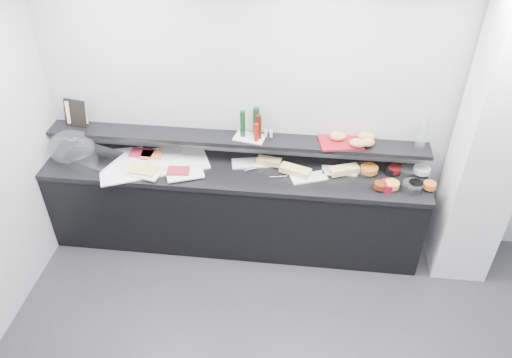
# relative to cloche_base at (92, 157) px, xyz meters

# --- Properties ---
(back_wall) EXTENTS (5.00, 0.02, 2.70)m
(back_wall) POSITION_rel_cloche_base_xyz_m (2.08, 0.27, 0.43)
(back_wall) COLOR #B3B6BA
(back_wall) RESTS_ON ground
(ceiling) EXTENTS (5.00, 5.00, 0.00)m
(ceiling) POSITION_rel_cloche_base_xyz_m (2.08, -1.73, 1.78)
(ceiling) COLOR white
(ceiling) RESTS_ON back_wall
(column) EXTENTS (0.50, 0.50, 2.70)m
(column) POSITION_rel_cloche_base_xyz_m (3.58, -0.08, 0.43)
(column) COLOR white
(column) RESTS_ON ground
(buffet_cabinet) EXTENTS (3.60, 0.60, 0.85)m
(buffet_cabinet) POSITION_rel_cloche_base_xyz_m (1.38, -0.03, -0.50)
(buffet_cabinet) COLOR black
(buffet_cabinet) RESTS_ON ground
(counter_top) EXTENTS (3.62, 0.62, 0.05)m
(counter_top) POSITION_rel_cloche_base_xyz_m (1.38, -0.03, -0.05)
(counter_top) COLOR black
(counter_top) RESTS_ON buffet_cabinet
(wall_shelf) EXTENTS (3.60, 0.25, 0.04)m
(wall_shelf) POSITION_rel_cloche_base_xyz_m (1.38, 0.14, 0.21)
(wall_shelf) COLOR black
(wall_shelf) RESTS_ON back_wall
(cloche_base) EXTENTS (0.60, 0.50, 0.04)m
(cloche_base) POSITION_rel_cloche_base_xyz_m (0.00, 0.00, 0.00)
(cloche_base) COLOR silver
(cloche_base) RESTS_ON counter_top
(cloche_dome) EXTENTS (0.52, 0.44, 0.34)m
(cloche_dome) POSITION_rel_cloche_base_xyz_m (-0.18, -0.01, 0.11)
(cloche_dome) COLOR white
(cloche_dome) RESTS_ON cloche_base
(linen_runner) EXTENTS (1.11, 0.84, 0.01)m
(linen_runner) POSITION_rel_cloche_base_xyz_m (0.62, -0.02, -0.01)
(linen_runner) COLOR white
(linen_runner) RESTS_ON counter_top
(platter_meat_a) EXTENTS (0.33, 0.27, 0.01)m
(platter_meat_a) POSITION_rel_cloche_base_xyz_m (0.33, 0.08, 0.00)
(platter_meat_a) COLOR silver
(platter_meat_a) RESTS_ON linen_runner
(food_meat_a) EXTENTS (0.23, 0.16, 0.02)m
(food_meat_a) POSITION_rel_cloche_base_xyz_m (0.47, 0.09, 0.02)
(food_meat_a) COLOR maroon
(food_meat_a) RESTS_ON platter_meat_a
(platter_salmon) EXTENTS (0.40, 0.34, 0.01)m
(platter_salmon) POSITION_rel_cloche_base_xyz_m (0.69, 0.11, 0.00)
(platter_salmon) COLOR silver
(platter_salmon) RESTS_ON linen_runner
(food_salmon) EXTENTS (0.20, 0.13, 0.02)m
(food_salmon) POSITION_rel_cloche_base_xyz_m (0.57, 0.07, 0.02)
(food_salmon) COLOR orange
(food_salmon) RESTS_ON platter_salmon
(platter_cheese) EXTENTS (0.35, 0.28, 0.01)m
(platter_cheese) POSITION_rel_cloche_base_xyz_m (0.58, -0.19, 0.00)
(platter_cheese) COLOR silver
(platter_cheese) RESTS_ON linen_runner
(food_cheese) EXTENTS (0.27, 0.19, 0.02)m
(food_cheese) POSITION_rel_cloche_base_xyz_m (0.57, -0.18, 0.02)
(food_cheese) COLOR #E3E258
(food_cheese) RESTS_ON platter_cheese
(platter_meat_b) EXTENTS (0.40, 0.33, 0.01)m
(platter_meat_b) POSITION_rel_cloche_base_xyz_m (0.95, -0.16, 0.00)
(platter_meat_b) COLOR white
(platter_meat_b) RESTS_ON linen_runner
(food_meat_b) EXTENTS (0.21, 0.15, 0.02)m
(food_meat_b) POSITION_rel_cloche_base_xyz_m (0.89, -0.16, 0.02)
(food_meat_b) COLOR maroon
(food_meat_b) RESTS_ON platter_meat_b
(sandwich_plate_left) EXTENTS (0.41, 0.24, 0.01)m
(sandwich_plate_left) POSITION_rel_cloche_base_xyz_m (1.55, 0.09, -0.01)
(sandwich_plate_left) COLOR silver
(sandwich_plate_left) RESTS_ON counter_top
(sandwich_food_left) EXTENTS (0.24, 0.12, 0.06)m
(sandwich_food_left) POSITION_rel_cloche_base_xyz_m (1.71, 0.08, 0.02)
(sandwich_food_left) COLOR tan
(sandwich_food_left) RESTS_ON sandwich_plate_left
(tongs_left) EXTENTS (0.14, 0.08, 0.01)m
(tongs_left) POSITION_rel_cloche_base_xyz_m (1.56, -0.02, -0.00)
(tongs_left) COLOR #B3B4BA
(tongs_left) RESTS_ON sandwich_plate_left
(sandwich_plate_mid) EXTENTS (0.36, 0.25, 0.01)m
(sandwich_plate_mid) POSITION_rel_cloche_base_xyz_m (2.09, -0.08, -0.01)
(sandwich_plate_mid) COLOR silver
(sandwich_plate_mid) RESTS_ON counter_top
(sandwich_food_mid) EXTENTS (0.30, 0.20, 0.06)m
(sandwich_food_mid) POSITION_rel_cloche_base_xyz_m (1.97, -0.04, 0.02)
(sandwich_food_mid) COLOR #DDC474
(sandwich_food_mid) RESTS_ON sandwich_plate_mid
(tongs_mid) EXTENTS (0.16, 0.04, 0.01)m
(tongs_mid) POSITION_rel_cloche_base_xyz_m (1.82, -0.11, -0.00)
(tongs_mid) COLOR #ADAEB4
(tongs_mid) RESTS_ON sandwich_plate_mid
(sandwich_plate_right) EXTENTS (0.32, 0.14, 0.01)m
(sandwich_plate_right) POSITION_rel_cloche_base_xyz_m (2.37, 0.06, -0.01)
(sandwich_plate_right) COLOR white
(sandwich_plate_right) RESTS_ON counter_top
(sandwich_food_right) EXTENTS (0.29, 0.19, 0.06)m
(sandwich_food_right) POSITION_rel_cloche_base_xyz_m (2.42, 0.02, 0.02)
(sandwich_food_right) COLOR #E3C077
(sandwich_food_right) RESTS_ON sandwich_plate_right
(tongs_right) EXTENTS (0.16, 0.03, 0.01)m
(tongs_right) POSITION_rel_cloche_base_xyz_m (2.29, -0.03, -0.00)
(tongs_right) COLOR #ADB0B4
(tongs_right) RESTS_ON sandwich_plate_right
(bowl_glass_fruit) EXTENTS (0.19, 0.19, 0.07)m
(bowl_glass_fruit) POSITION_rel_cloche_base_xyz_m (2.60, 0.05, 0.02)
(bowl_glass_fruit) COLOR silver
(bowl_glass_fruit) RESTS_ON counter_top
(fill_glass_fruit) EXTENTS (0.21, 0.21, 0.05)m
(fill_glass_fruit) POSITION_rel_cloche_base_xyz_m (2.65, 0.06, 0.03)
(fill_glass_fruit) COLOR orange
(fill_glass_fruit) RESTS_ON bowl_glass_fruit
(bowl_black_jam) EXTENTS (0.13, 0.13, 0.07)m
(bowl_black_jam) POSITION_rel_cloche_base_xyz_m (2.85, 0.08, 0.02)
(bowl_black_jam) COLOR black
(bowl_black_jam) RESTS_ON counter_top
(fill_black_jam) EXTENTS (0.14, 0.14, 0.05)m
(fill_black_jam) POSITION_rel_cloche_base_xyz_m (2.88, 0.08, 0.03)
(fill_black_jam) COLOR #500B0C
(fill_black_jam) RESTS_ON bowl_black_jam
(bowl_glass_cream) EXTENTS (0.21, 0.21, 0.07)m
(bowl_glass_cream) POSITION_rel_cloche_base_xyz_m (3.00, 0.07, 0.02)
(bowl_glass_cream) COLOR white
(bowl_glass_cream) RESTS_ON counter_top
(fill_glass_cream) EXTENTS (0.19, 0.19, 0.05)m
(fill_glass_cream) POSITION_rel_cloche_base_xyz_m (3.13, 0.10, 0.03)
(fill_glass_cream) COLOR silver
(fill_glass_cream) RESTS_ON bowl_glass_cream
(bowl_red_jam) EXTENTS (0.14, 0.14, 0.07)m
(bowl_red_jam) POSITION_rel_cloche_base_xyz_m (2.79, -0.16, 0.02)
(bowl_red_jam) COLOR maroon
(bowl_red_jam) RESTS_ON counter_top
(fill_red_jam) EXTENTS (0.14, 0.14, 0.05)m
(fill_red_jam) POSITION_rel_cloche_base_xyz_m (2.72, -0.18, 0.03)
(fill_red_jam) COLOR #5B1F0D
(fill_red_jam) RESTS_ON bowl_red_jam
(bowl_glass_salmon) EXTENTS (0.23, 0.23, 0.07)m
(bowl_glass_salmon) POSITION_rel_cloche_base_xyz_m (3.01, -0.15, 0.02)
(bowl_glass_salmon) COLOR white
(bowl_glass_salmon) RESTS_ON counter_top
(fill_glass_salmon) EXTENTS (0.17, 0.17, 0.05)m
(fill_glass_salmon) POSITION_rel_cloche_base_xyz_m (2.83, -0.16, 0.03)
(fill_glass_salmon) COLOR orange
(fill_glass_salmon) RESTS_ON bowl_glass_salmon
(bowl_black_fruit) EXTENTS (0.16, 0.16, 0.07)m
(bowl_black_fruit) POSITION_rel_cloche_base_xyz_m (3.04, -0.13, 0.02)
(bowl_black_fruit) COLOR black
(bowl_black_fruit) RESTS_ON counter_top
(fill_black_fruit) EXTENTS (0.14, 0.14, 0.05)m
(fill_black_fruit) POSITION_rel_cloche_base_xyz_m (3.16, -0.13, 0.03)
(fill_black_fruit) COLOR #CE621C
(fill_black_fruit) RESTS_ON bowl_black_fruit
(framed_print) EXTENTS (0.23, 0.11, 0.26)m
(framed_print) POSITION_rel_cloche_base_xyz_m (-0.17, 0.20, 0.36)
(framed_print) COLOR black
(framed_print) RESTS_ON wall_shelf
(print_art) EXTENTS (0.21, 0.07, 0.22)m
(print_art) POSITION_rel_cloche_base_xyz_m (-0.16, 0.20, 0.36)
(print_art) COLOR beige
(print_art) RESTS_ON framed_print
(condiment_tray) EXTENTS (0.31, 0.22, 0.01)m
(condiment_tray) POSITION_rel_cloche_base_xyz_m (1.52, 0.14, 0.24)
(condiment_tray) COLOR white
(condiment_tray) RESTS_ON wall_shelf
(bottle_green_a) EXTENTS (0.05, 0.05, 0.26)m
(bottle_green_a) POSITION_rel_cloche_base_xyz_m (1.46, 0.16, 0.37)
(bottle_green_a) COLOR #0E3518
(bottle_green_a) RESTS_ON condiment_tray
(bottle_brown) EXTENTS (0.06, 0.06, 0.24)m
(bottle_brown) POSITION_rel_cloche_base_xyz_m (1.61, 0.14, 0.36)
(bottle_brown) COLOR #3E140B
(bottle_brown) RESTS_ON condiment_tray
(bottle_green_b) EXTENTS (0.07, 0.07, 0.28)m
(bottle_green_b) POSITION_rel_cloche_base_xyz_m (1.58, 0.20, 0.38)
(bottle_green_b) COLOR #0E3315
(bottle_green_b) RESTS_ON condiment_tray
(bottle_hot) EXTENTS (0.04, 0.04, 0.18)m
(bottle_hot) POSITION_rel_cloche_base_xyz_m (1.59, 0.09, 0.33)
(bottle_hot) COLOR red
(bottle_hot) RESTS_ON condiment_tray
(shaker_salt) EXTENTS (0.04, 0.04, 0.07)m
(shaker_salt) POSITION_rel_cloche_base_xyz_m (1.67, 0.17, 0.28)
(shaker_salt) COLOR white
(shaker_salt) RESTS_ON condiment_tray
(shaker_pepper) EXTENTS (0.04, 0.04, 0.07)m
(shaker_pepper) POSITION_rel_cloche_base_xyz_m (1.72, 0.17, 0.28)
(shaker_pepper) COLOR white
(shaker_pepper) RESTS_ON condiment_tray
(bread_tray) EXTENTS (0.43, 0.34, 0.02)m
(bread_tray) POSITION_rel_cloche_base_xyz_m (2.36, 0.15, 0.24)
(bread_tray) COLOR maroon
(bread_tray) RESTS_ON wall_shelf
(bread_roll_nw) EXTENTS (0.12, 0.08, 0.08)m
(bread_roll_nw) POSITION_rel_cloche_base_xyz_m (2.32, 0.19, 0.29)
(bread_roll_nw) COLOR #AC8541
(bread_roll_nw) RESTS_ON bread_tray
(bread_roll_n) EXTENTS (0.16, 0.11, 0.08)m
(bread_roll_n) POSITION_rel_cloche_base_xyz_m (2.60, 0.20, 0.29)
(bread_roll_n) COLOR tan
(bread_roll_n) RESTS_ON bread_tray
(bread_roll_ne) EXTENTS (0.16, 0.13, 0.08)m
(bread_roll_ne) POSITION_rel_cloche_base_xyz_m (2.59, 0.21, 0.29)
(bread_roll_ne) COLOR tan
(bread_roll_ne) RESTS_ON bread_tray
(bread_roll_s) EXTENTS (0.16, 0.11, 0.08)m
(bread_roll_s) POSITION_rel_cloche_base_xyz_m (2.51, 0.08, 0.29)
(bread_roll_s) COLOR tan
(bread_roll_s) RESTS_ON bread_tray
(bread_roll_se) EXTENTS (0.15, 0.12, 0.08)m
(bread_roll_se) POSITION_rel_cloche_base_xyz_m (2.60, 0.10, 0.29)
(bread_roll_se) COLOR tan
(bread_roll_se) RESTS_ON bread_tray
(bread_roll_midw) EXTENTS (0.17, 0.12, 0.08)m
(bread_roll_midw) POSITION_rel_cloche_base_xyz_m (2.33, 0.17, 0.29)
(bread_roll_midw) COLOR tan
(bread_roll_midw) RESTS_ON bread_tray
(carafe) EXTENTS (0.10, 0.10, 0.30)m
(carafe) POSITION_rel_cloche_base_xyz_m (3.07, 0.14, 0.38)
(carafe) COLOR white
(carafe) RESTS_ON wall_shelf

